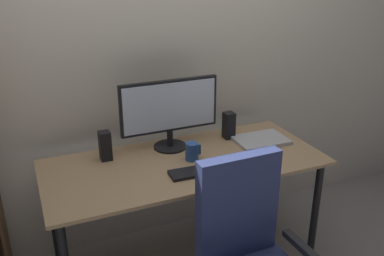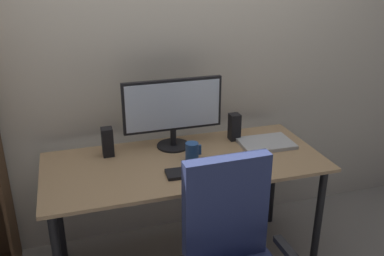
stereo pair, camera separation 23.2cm
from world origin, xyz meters
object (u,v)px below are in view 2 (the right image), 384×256
object	(u,v)px
desk	(185,174)
keyboard	(193,172)
coffee_mug	(192,151)
mouse	(225,164)
monitor	(173,109)
laptop	(266,143)
speaker_right	(234,127)
speaker_left	(108,142)

from	to	relation	value
desk	keyboard	xyz separation A→B (m)	(0.00, -0.16, 0.09)
coffee_mug	mouse	bearing A→B (deg)	-41.53
monitor	keyboard	world-z (taller)	monitor
laptop	speaker_right	xyz separation A→B (m)	(-0.16, 0.14, 0.07)
monitor	speaker_left	size ratio (longest dim) A/B	3.50
keyboard	speaker_left	bearing A→B (deg)	141.50
monitor	speaker_right	xyz separation A→B (m)	(0.39, -0.01, -0.16)
speaker_left	mouse	bearing A→B (deg)	-28.88
mouse	speaker_left	world-z (taller)	speaker_left
keyboard	laptop	size ratio (longest dim) A/B	0.91
monitor	keyboard	bearing A→B (deg)	-88.05
speaker_right	desk	bearing A→B (deg)	-152.66
desk	keyboard	distance (m)	0.18
mouse	desk	bearing A→B (deg)	143.29
keyboard	monitor	bearing A→B (deg)	94.61
desk	coffee_mug	distance (m)	0.14
speaker_right	speaker_left	bearing A→B (deg)	180.00
keyboard	laptop	world-z (taller)	laptop
desk	monitor	distance (m)	0.39
mouse	speaker_left	distance (m)	0.68
desk	laptop	distance (m)	0.55
keyboard	speaker_right	distance (m)	0.53
mouse	keyboard	bearing A→B (deg)	-174.25
mouse	coffee_mug	size ratio (longest dim) A/B	0.93
coffee_mug	speaker_right	bearing A→B (deg)	30.41
desk	laptop	bearing A→B (deg)	6.58
mouse	laptop	xyz separation A→B (m)	(0.35, 0.19, -0.01)
laptop	monitor	bearing A→B (deg)	166.82
laptop	keyboard	bearing A→B (deg)	-156.37
monitor	keyboard	size ratio (longest dim) A/B	2.05
coffee_mug	laptop	distance (m)	0.50
desk	keyboard	bearing A→B (deg)	-89.97
laptop	coffee_mug	bearing A→B (deg)	-171.30
speaker_left	coffee_mug	bearing A→B (deg)	-23.85
monitor	coffee_mug	world-z (taller)	monitor
desk	speaker_left	size ratio (longest dim) A/B	9.29
speaker_right	keyboard	bearing A→B (deg)	-137.05
keyboard	speaker_right	xyz separation A→B (m)	(0.38, 0.35, 0.08)
desk	speaker_left	world-z (taller)	speaker_left
desk	speaker_left	distance (m)	0.48
monitor	speaker_right	bearing A→B (deg)	-1.15
speaker_left	desk	bearing A→B (deg)	-25.91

